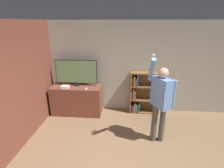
{
  "coord_description": "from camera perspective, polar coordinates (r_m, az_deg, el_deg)",
  "views": [
    {
      "loc": [
        -0.09,
        -2.18,
        2.65
      ],
      "look_at": [
        -0.44,
        1.89,
        1.19
      ],
      "focal_mm": 28.0,
      "sensor_mm": 36.0,
      "label": 1
    }
  ],
  "objects": [
    {
      "name": "game_console",
      "position": [
        5.12,
        -15.07,
        -0.96
      ],
      "size": [
        0.21,
        0.2,
        0.08
      ],
      "color": "white",
      "rests_on": "tv_ledge"
    },
    {
      "name": "person",
      "position": [
        3.93,
        15.63,
        -4.57
      ],
      "size": [
        0.61,
        0.59,
        2.08
      ],
      "rotation": [
        0.0,
        0.0,
        -1.05
      ],
      "color": "#56514C",
      "rests_on": "ground_plane"
    },
    {
      "name": "tv_ledge",
      "position": [
        5.39,
        -11.29,
        -5.02
      ],
      "size": [
        1.46,
        0.62,
        0.86
      ],
      "color": "brown",
      "rests_on": "ground_plane"
    },
    {
      "name": "remote_loose",
      "position": [
        4.93,
        -8.35,
        -1.63
      ],
      "size": [
        0.05,
        0.14,
        0.02
      ],
      "color": "white",
      "rests_on": "tv_ledge"
    },
    {
      "name": "wall_back",
      "position": [
        5.25,
        5.82,
        5.28
      ],
      "size": [
        6.72,
        0.06,
        2.7
      ],
      "color": "#B2AD9E",
      "rests_on": "ground_plane"
    },
    {
      "name": "wall_side_brick",
      "position": [
        4.48,
        -26.24,
        0.74
      ],
      "size": [
        0.06,
        4.48,
        2.7
      ],
      "color": "brown",
      "rests_on": "ground_plane"
    },
    {
      "name": "television",
      "position": [
        5.2,
        -11.57,
        3.77
      ],
      "size": [
        1.22,
        0.22,
        0.76
      ],
      "color": "black",
      "rests_on": "tv_ledge"
    },
    {
      "name": "bookshelf",
      "position": [
        5.34,
        9.71,
        -3.12
      ],
      "size": [
        0.89,
        0.28,
        1.27
      ],
      "color": "brown",
      "rests_on": "ground_plane"
    }
  ]
}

